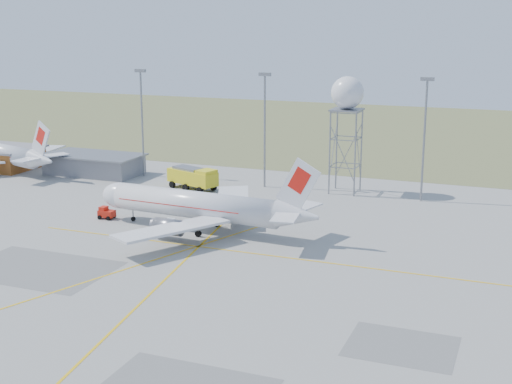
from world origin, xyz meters
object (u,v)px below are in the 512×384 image
at_px(radar_tower, 346,128).
at_px(fire_truck, 194,179).
at_px(airliner_far, 0,153).
at_px(airliner_main, 199,206).
at_px(baggage_tug, 106,214).

xyz_separation_m(radar_tower, fire_truck, (-25.61, -7.74, -9.43)).
height_order(airliner_far, radar_tower, radar_tower).
distance_m(airliner_far, fire_truck, 43.63).
bearing_deg(fire_truck, airliner_far, -161.22).
height_order(airliner_main, radar_tower, radar_tower).
height_order(airliner_main, airliner_far, airliner_main).
relative_size(airliner_main, radar_tower, 1.73).
height_order(radar_tower, fire_truck, radar_tower).
bearing_deg(airliner_main, fire_truck, -58.08).
bearing_deg(airliner_far, fire_truck, -163.54).
relative_size(airliner_main, baggage_tug, 14.46).
bearing_deg(fire_truck, airliner_main, -42.05).
bearing_deg(radar_tower, airliner_main, -113.80).
distance_m(airliner_main, baggage_tug, 16.18).
relative_size(airliner_main, airliner_far, 1.07).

